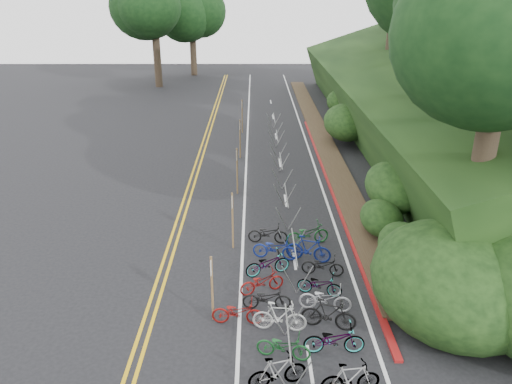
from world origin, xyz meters
The scene contains 10 objects.
ground centered at (0.00, 0.00, 0.00)m, with size 120.00×120.00×0.00m, color black.
road_markings centered at (0.63, 10.10, 0.00)m, with size 7.47×80.00×0.01m.
red_curb centered at (5.70, 12.00, 0.05)m, with size 0.25×28.00×0.10m, color maroon.
embankment centered at (12.96, 19.04, 2.57)m, with size 14.30×48.14×9.11m.
bike_rack_front centered at (2.45, -1.91, 0.79)m, with size 1.11×2.63×1.10m.
bike_racks_rest centered at (3.00, 13.00, 0.85)m, with size 1.14×23.00×1.17m.
signpost_near centered at (0.13, 0.13, 1.35)m, with size 0.08×0.40×2.35m.
signposts_rest centered at (0.60, 14.00, 1.43)m, with size 0.08×18.40×2.50m.
bike_front centered at (0.95, -0.11, 0.44)m, with size 1.69×0.59×0.89m, color maroon.
bike_valet centered at (3.00, 1.38, 0.48)m, with size 3.32×10.28×1.10m.
Camera 1 is at (1.49, -13.51, 10.12)m, focal length 35.00 mm.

